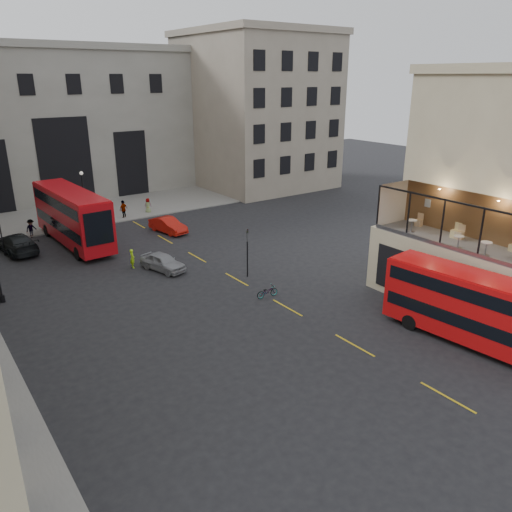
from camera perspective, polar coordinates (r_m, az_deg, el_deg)
ground at (r=30.57m, az=13.79°, el=-8.79°), size 140.00×140.00×0.00m
host_building_main at (r=35.91m, az=25.37°, el=7.42°), size 7.26×11.40×15.10m
host_frontage at (r=34.51m, az=21.19°, el=-2.09°), size 3.00×11.00×4.50m
cafe_floor at (r=33.77m, az=21.67°, el=1.54°), size 3.00×10.00×0.10m
gateway at (r=66.97m, az=-22.64°, el=14.16°), size 35.00×10.60×18.00m
building_right at (r=70.21m, az=-0.04°, el=16.65°), size 16.60×18.60×20.00m
pavement_far at (r=58.64m, az=-19.95°, el=4.56°), size 40.00×12.00×0.12m
traffic_light_near at (r=37.11m, az=-1.00°, el=1.11°), size 0.16×0.20×3.80m
traffic_light_far at (r=46.79m, az=-27.21°, el=2.86°), size 0.16×0.20×3.80m
street_lamp_b at (r=54.36m, az=-19.01°, el=6.08°), size 0.36×0.36×5.33m
bus_near at (r=30.33m, az=23.93°, el=-5.34°), size 3.46×10.59×4.15m
bus_far at (r=47.46m, az=-20.28°, el=4.50°), size 3.35×12.50×4.95m
car_a at (r=39.62m, az=-10.60°, el=-0.67°), size 2.71×4.36×1.38m
car_b at (r=49.21m, az=-10.03°, el=3.49°), size 2.34×4.65×1.46m
car_c at (r=47.57m, az=-25.71°, el=1.32°), size 3.02×5.92×1.64m
bicycle at (r=34.35m, az=1.30°, el=-4.08°), size 1.65×0.75×0.84m
cyclist at (r=40.62m, az=-13.95°, el=-0.28°), size 0.43×0.60×1.54m
pedestrian_b at (r=51.54m, az=-24.31°, el=2.90°), size 1.28×1.06×1.73m
pedestrian_c at (r=55.18m, az=-14.90°, el=5.17°), size 1.24×0.98×1.96m
pedestrian_d at (r=56.76m, az=-12.24°, el=5.64°), size 0.96×0.95×1.67m
cafe_table_near at (r=31.64m, az=24.81°, el=1.00°), size 0.63×0.63×0.79m
cafe_table_mid at (r=32.39m, az=22.15°, el=1.73°), size 0.60×0.60×0.75m
cafe_table_far at (r=34.70m, az=17.36°, el=3.53°), size 0.65×0.65×0.81m
cafe_chair_b at (r=34.23m, az=22.24°, el=2.27°), size 0.50×0.50×0.92m
cafe_chair_c at (r=34.38m, az=21.85°, el=2.42°), size 0.49×0.49×0.97m
cafe_chair_d at (r=36.28m, az=18.11°, el=3.70°), size 0.50×0.50×0.88m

